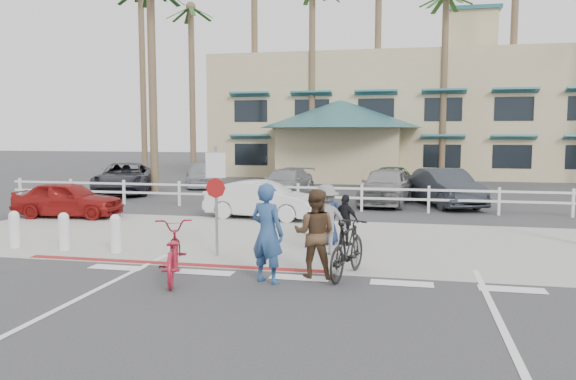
% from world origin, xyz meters
% --- Properties ---
extents(ground, '(140.00, 140.00, 0.00)m').
position_xyz_m(ground, '(0.00, 0.00, 0.00)').
color(ground, '#333335').
extents(bike_path, '(12.00, 16.00, 0.01)m').
position_xyz_m(bike_path, '(0.00, -2.00, 0.00)').
color(bike_path, '#333335').
rests_on(bike_path, ground).
extents(sidewalk_plaza, '(22.00, 7.00, 0.01)m').
position_xyz_m(sidewalk_plaza, '(0.00, 4.50, 0.01)').
color(sidewalk_plaza, gray).
rests_on(sidewalk_plaza, ground).
extents(cross_street, '(40.00, 5.00, 0.01)m').
position_xyz_m(cross_street, '(0.00, 8.50, 0.00)').
color(cross_street, '#333335').
rests_on(cross_street, ground).
extents(parking_lot, '(50.00, 16.00, 0.01)m').
position_xyz_m(parking_lot, '(0.00, 18.00, 0.00)').
color(parking_lot, '#333335').
rests_on(parking_lot, ground).
extents(curb_red, '(7.00, 0.25, 0.02)m').
position_xyz_m(curb_red, '(-3.00, 1.20, 0.01)').
color(curb_red, maroon).
rests_on(curb_red, ground).
extents(rail_fence, '(29.40, 0.16, 1.00)m').
position_xyz_m(rail_fence, '(0.50, 10.50, 0.50)').
color(rail_fence, silver).
rests_on(rail_fence, ground).
extents(building, '(28.00, 16.00, 11.30)m').
position_xyz_m(building, '(2.00, 31.00, 5.65)').
color(building, tan).
rests_on(building, ground).
extents(sign_post, '(0.50, 0.10, 2.90)m').
position_xyz_m(sign_post, '(-2.30, 2.20, 1.45)').
color(sign_post, gray).
rests_on(sign_post, ground).
extents(bollard_0, '(0.26, 0.26, 0.95)m').
position_xyz_m(bollard_0, '(-4.80, 2.00, 0.47)').
color(bollard_0, silver).
rests_on(bollard_0, ground).
extents(bollard_1, '(0.26, 0.26, 0.95)m').
position_xyz_m(bollard_1, '(-6.20, 2.00, 0.47)').
color(bollard_1, silver).
rests_on(bollard_1, ground).
extents(bollard_2, '(0.26, 0.26, 0.95)m').
position_xyz_m(bollard_2, '(-7.60, 2.00, 0.47)').
color(bollard_2, silver).
rests_on(bollard_2, ground).
extents(palm_0, '(4.00, 4.00, 15.00)m').
position_xyz_m(palm_0, '(-16.00, 26.00, 7.50)').
color(palm_0, '#1C4018').
rests_on(palm_0, ground).
extents(palm_1, '(4.00, 4.00, 13.00)m').
position_xyz_m(palm_1, '(-12.00, 25.00, 6.50)').
color(palm_1, '#1C4018').
rests_on(palm_1, ground).
extents(palm_2, '(4.00, 4.00, 16.00)m').
position_xyz_m(palm_2, '(-8.00, 26.00, 8.00)').
color(palm_2, '#1C4018').
rests_on(palm_2, ground).
extents(palm_3, '(4.00, 4.00, 14.00)m').
position_xyz_m(palm_3, '(-4.00, 25.00, 7.00)').
color(palm_3, '#1C4018').
rests_on(palm_3, ground).
extents(palm_4, '(4.00, 4.00, 15.00)m').
position_xyz_m(palm_4, '(0.00, 26.00, 7.50)').
color(palm_4, '#1C4018').
rests_on(palm_4, ground).
extents(palm_5, '(4.00, 4.00, 13.00)m').
position_xyz_m(palm_5, '(4.00, 25.00, 6.50)').
color(palm_5, '#1C4018').
rests_on(palm_5, ground).
extents(palm_6, '(4.00, 4.00, 17.00)m').
position_xyz_m(palm_6, '(8.00, 26.00, 8.50)').
color(palm_6, '#1C4018').
rests_on(palm_6, ground).
extents(palm_10, '(4.00, 4.00, 12.00)m').
position_xyz_m(palm_10, '(-10.00, 15.00, 6.00)').
color(palm_10, '#1C4018').
rests_on(palm_10, ground).
extents(bike_red, '(1.44, 2.27, 1.13)m').
position_xyz_m(bike_red, '(-2.43, -0.05, 0.56)').
color(bike_red, maroon).
rests_on(bike_red, ground).
extents(rider_red, '(0.83, 0.69, 1.95)m').
position_xyz_m(rider_red, '(-0.55, 0.15, 0.97)').
color(rider_red, navy).
rests_on(rider_red, ground).
extents(bike_black, '(0.97, 2.02, 1.17)m').
position_xyz_m(bike_black, '(0.92, 0.91, 0.59)').
color(bike_black, black).
rests_on(bike_black, ground).
extents(rider_black, '(0.89, 0.70, 1.79)m').
position_xyz_m(rider_black, '(0.28, 0.76, 0.89)').
color(rider_black, '#4A3320').
rests_on(rider_black, ground).
extents(pedestrian_a, '(1.26, 1.10, 1.69)m').
position_xyz_m(pedestrian_a, '(0.19, 2.85, 0.85)').
color(pedestrian_a, slate).
rests_on(pedestrian_a, ground).
extents(pedestrian_child, '(0.83, 0.66, 1.32)m').
position_xyz_m(pedestrian_child, '(0.52, 4.07, 0.66)').
color(pedestrian_child, black).
rests_on(pedestrian_child, ground).
extents(pedestrian_b, '(0.76, 0.50, 1.55)m').
position_xyz_m(pedestrian_b, '(0.05, 4.12, 0.78)').
color(pedestrian_b, navy).
rests_on(pedestrian_b, ground).
extents(car_white_sedan, '(4.05, 1.90, 1.28)m').
position_xyz_m(car_white_sedan, '(-2.76, 8.08, 0.64)').
color(car_white_sedan, silver).
rests_on(car_white_sedan, ground).
extents(car_red_compact, '(3.79, 1.77, 1.25)m').
position_xyz_m(car_red_compact, '(-9.36, 6.94, 0.63)').
color(car_red_compact, maroon).
rests_on(car_red_compact, ground).
extents(lot_car_0, '(4.03, 5.79, 1.47)m').
position_xyz_m(lot_car_0, '(-11.20, 14.29, 0.73)').
color(lot_car_0, '#21232A').
rests_on(lot_car_0, ground).
extents(lot_car_1, '(2.32, 4.54, 1.26)m').
position_xyz_m(lot_car_1, '(-3.38, 14.51, 0.63)').
color(lot_car_1, gray).
rests_on(lot_car_1, ground).
extents(lot_car_2, '(2.33, 4.63, 1.51)m').
position_xyz_m(lot_car_2, '(1.19, 12.75, 0.76)').
color(lot_car_2, gray).
rests_on(lot_car_2, ground).
extents(lot_car_3, '(3.05, 4.74, 1.48)m').
position_xyz_m(lot_car_3, '(3.51, 12.74, 0.74)').
color(lot_car_3, '#272C32').
rests_on(lot_car_3, ground).
extents(lot_car_4, '(3.36, 4.71, 1.27)m').
position_xyz_m(lot_car_4, '(-8.75, 18.21, 0.63)').
color(lot_car_4, gray).
rests_on(lot_car_4, ground).
extents(lot_car_5, '(2.76, 4.68, 1.22)m').
position_xyz_m(lot_car_5, '(1.35, 17.65, 0.61)').
color(lot_car_5, '#234429').
rests_on(lot_car_5, ground).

